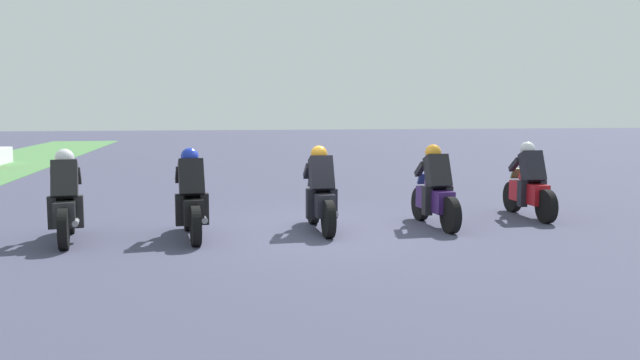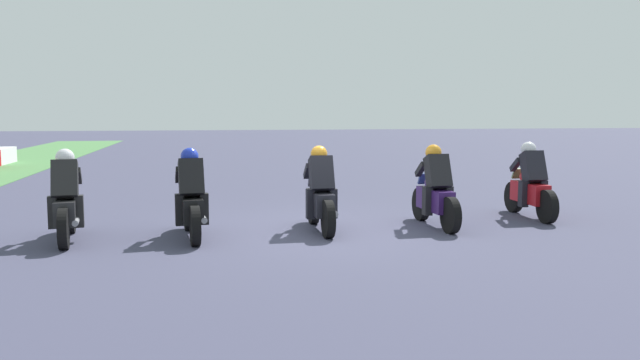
% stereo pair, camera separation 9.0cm
% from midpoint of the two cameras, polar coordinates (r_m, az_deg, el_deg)
% --- Properties ---
extents(ground_plane, '(120.00, 120.00, 0.00)m').
position_cam_midpoint_polar(ground_plane, '(11.59, 0.00, -4.44)').
color(ground_plane, '#3F4058').
extents(rider_lane_a, '(2.04, 0.54, 1.51)m').
position_cam_midpoint_polar(rider_lane_a, '(13.54, 18.22, -0.55)').
color(rider_lane_a, black).
rests_on(rider_lane_a, ground_plane).
extents(rider_lane_b, '(2.04, 0.55, 1.51)m').
position_cam_midpoint_polar(rider_lane_b, '(12.05, 10.35, -1.13)').
color(rider_lane_b, black).
rests_on(rider_lane_b, ground_plane).
extents(rider_lane_c, '(2.04, 0.54, 1.51)m').
position_cam_midpoint_polar(rider_lane_c, '(11.47, 0.26, -1.40)').
color(rider_lane_c, black).
rests_on(rider_lane_c, ground_plane).
extents(rider_lane_d, '(2.04, 0.56, 1.51)m').
position_cam_midpoint_polar(rider_lane_d, '(11.03, -11.05, -1.82)').
color(rider_lane_d, black).
rests_on(rider_lane_d, ground_plane).
extents(rider_lane_e, '(2.04, 0.58, 1.51)m').
position_cam_midpoint_polar(rider_lane_e, '(11.32, -21.24, -1.92)').
color(rider_lane_e, black).
rests_on(rider_lane_e, ground_plane).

